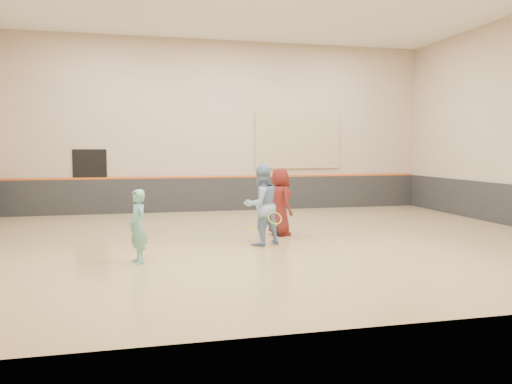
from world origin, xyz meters
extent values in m
cube|color=tan|center=(0.00, 0.00, -0.10)|extent=(15.00, 12.00, 0.20)
cube|color=tan|center=(0.00, 6.01, 3.00)|extent=(15.00, 0.02, 6.00)
cube|color=tan|center=(0.00, -6.01, 3.00)|extent=(15.00, 0.02, 6.00)
cube|color=#232326|center=(0.00, 5.97, 0.60)|extent=(14.90, 0.04, 1.20)
cube|color=#D85914|center=(0.00, 5.96, 1.22)|extent=(14.90, 0.03, 0.06)
cube|color=tan|center=(2.80, 5.95, 2.50)|extent=(3.20, 0.08, 2.00)
cube|color=black|center=(-4.50, 5.98, 1.10)|extent=(1.10, 0.05, 2.20)
imported|color=#73C7B3|center=(-2.93, -1.72, 0.72)|extent=(0.50, 0.61, 1.44)
imported|color=#87A9D0|center=(-0.16, -0.50, 0.92)|extent=(1.09, 0.98, 1.85)
imported|color=maroon|center=(0.62, 0.66, 0.87)|extent=(0.73, 0.95, 1.74)
sphere|color=#D1ED37|center=(-0.32, -0.02, 0.03)|extent=(0.07, 0.07, 0.07)
sphere|color=yellow|center=(0.72, 0.59, 1.03)|extent=(0.07, 0.07, 0.07)
sphere|color=#D1ED37|center=(-1.83, 2.40, 0.03)|extent=(0.07, 0.07, 0.07)
camera|label=1|loc=(-2.87, -11.57, 2.23)|focal=35.00mm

